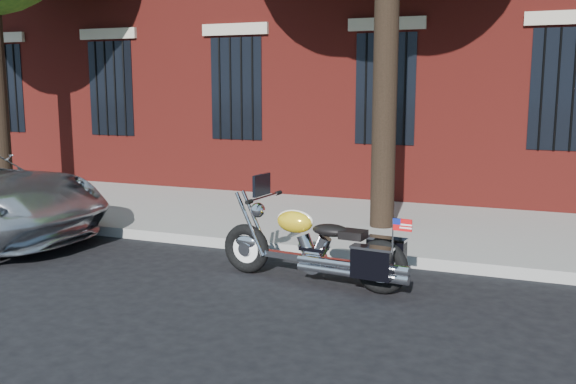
% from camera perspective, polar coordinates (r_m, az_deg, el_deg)
% --- Properties ---
extents(ground, '(120.00, 120.00, 0.00)m').
position_cam_1_polar(ground, '(7.40, -0.87, -8.40)').
color(ground, black).
rests_on(ground, ground).
extents(curb, '(40.00, 0.16, 0.15)m').
position_cam_1_polar(curb, '(8.62, 2.68, -5.30)').
color(curb, gray).
rests_on(curb, ground).
extents(sidewalk, '(40.00, 3.60, 0.15)m').
position_cam_1_polar(sidewalk, '(10.37, 6.09, -2.82)').
color(sidewalk, gray).
rests_on(sidewalk, ground).
extents(motorcycle, '(2.41, 0.84, 1.23)m').
position_cam_1_polar(motorcycle, '(7.36, 2.86, -5.13)').
color(motorcycle, black).
rests_on(motorcycle, ground).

